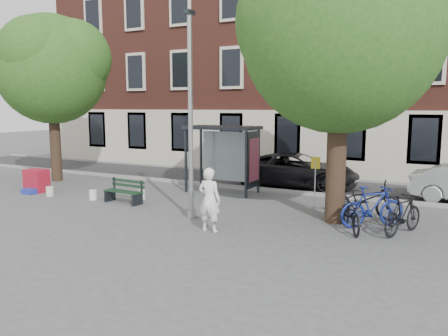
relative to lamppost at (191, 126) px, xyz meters
name	(u,v)px	position (x,y,z in m)	size (l,w,h in m)	color
ground	(192,218)	(0.00, 0.00, -2.78)	(90.00, 90.00, 0.00)	#4C4C4F
road	(273,182)	(0.00, 7.00, -2.78)	(40.00, 4.00, 0.01)	#28282B
curb_near	(255,189)	(0.00, 5.00, -2.72)	(40.00, 0.25, 0.12)	gray
curb_far	(287,175)	(0.00, 9.00, -2.72)	(40.00, 0.25, 0.12)	gray
building_row	(313,40)	(0.00, 13.00, 4.22)	(30.00, 8.00, 14.00)	brown
lamppost	(191,126)	(0.00, 0.00, 0.00)	(0.28, 0.35, 6.11)	#9EA0A3
tree_right	(341,24)	(4.01, 1.38, 2.83)	(5.76, 5.60, 8.20)	black
tree_left	(49,64)	(-8.99, 2.88, 2.43)	(5.18, 4.86, 7.40)	black
bus_shelter	(232,144)	(-0.61, 4.11, -0.87)	(2.85, 1.45, 2.62)	#1E2328
painter	(209,200)	(1.20, -1.05, -1.91)	(0.64, 0.42, 1.76)	white
bench	(124,193)	(-3.19, 0.71, -2.42)	(1.58, 0.64, 0.80)	#1E2328
bike_a	(363,199)	(4.67, 2.31, -2.19)	(0.79, 2.26, 1.19)	black
bike_b	(373,207)	(5.08, 1.40, -2.19)	(0.55, 1.96, 1.18)	navy
bike_c	(351,214)	(4.63, 0.75, -2.31)	(0.62, 1.79, 0.94)	black
bike_d	(403,214)	(5.91, 1.04, -2.24)	(0.51, 1.80, 1.08)	black
car_dark	(297,170)	(1.26, 6.56, -2.07)	(2.36, 5.11, 1.42)	black
red_stand	(37,181)	(-7.65, 0.75, -2.33)	(0.90, 0.60, 0.90)	maroon
blue_crate	(30,191)	(-7.54, 0.30, -2.68)	(0.55, 0.40, 0.20)	#212E9A
bucket_a	(93,195)	(-4.56, 0.61, -2.60)	(0.28, 0.28, 0.36)	white
bucket_b	(50,191)	(-6.51, 0.38, -2.60)	(0.28, 0.28, 0.36)	silver
bucket_c	(141,195)	(-3.00, 1.43, -2.60)	(0.28, 0.28, 0.36)	silver
notice_sign	(315,172)	(3.00, 2.98, -1.57)	(0.30, 0.04, 1.72)	#9EA0A3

